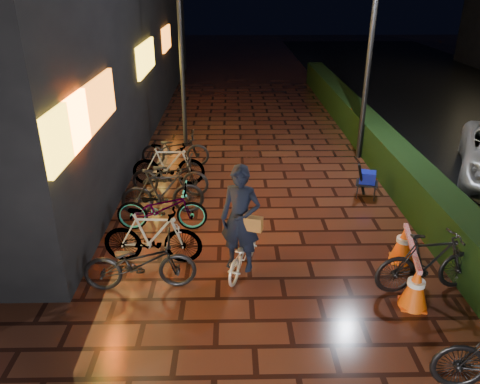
{
  "coord_description": "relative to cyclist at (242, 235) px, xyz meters",
  "views": [
    {
      "loc": [
        -0.86,
        -5.7,
        4.78
      ],
      "look_at": [
        -0.71,
        2.36,
        1.1
      ],
      "focal_mm": 35.0,
      "sensor_mm": 36.0,
      "label": 1
    }
  ],
  "objects": [
    {
      "name": "lamp_post_hedge",
      "position": [
        3.56,
        5.84,
        2.24
      ],
      "size": [
        0.52,
        0.18,
        5.45
      ],
      "color": "black",
      "rests_on": "ground"
    },
    {
      "name": "cart_assembly",
      "position": [
        3.03,
        3.07,
        -0.28
      ],
      "size": [
        0.63,
        0.54,
        0.94
      ],
      "color": "black",
      "rests_on": "ground"
    },
    {
      "name": "hedge",
      "position": [
        4.0,
        6.67,
        -0.26
      ],
      "size": [
        0.7,
        20.0,
        1.0
      ],
      "primitive_type": "cube",
      "color": "black",
      "rests_on": "ground"
    },
    {
      "name": "parked_bikes_storefront",
      "position": [
        -1.67,
        2.34,
        -0.25
      ],
      "size": [
        1.98,
        6.39,
        1.09
      ],
      "color": "black",
      "rests_on": "ground"
    },
    {
      "name": "ground",
      "position": [
        0.7,
        -1.33,
        -0.76
      ],
      "size": [
        80.0,
        80.0,
        0.0
      ],
      "primitive_type": "plane",
      "color": "#381911",
      "rests_on": "ground"
    },
    {
      "name": "lamp_post_sf",
      "position": [
        -1.59,
        6.98,
        1.85
      ],
      "size": [
        0.46,
        0.14,
        4.75
      ],
      "color": "black",
      "rests_on": "ground"
    },
    {
      "name": "traffic_barrier",
      "position": [
        2.86,
        -0.34,
        -0.4
      ],
      "size": [
        0.73,
        1.8,
        0.73
      ],
      "color": "#DE4C0B",
      "rests_on": "ground"
    },
    {
      "name": "cyclist",
      "position": [
        0.0,
        0.0,
        0.0
      ],
      "size": [
        0.95,
        1.51,
        2.05
      ],
      "color": "silver",
      "rests_on": "ground"
    },
    {
      "name": "parked_bikes_hedge",
      "position": [
        3.14,
        -1.67,
        -0.22
      ],
      "size": [
        2.01,
        2.89,
        1.09
      ],
      "color": "black",
      "rests_on": "ground"
    }
  ]
}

